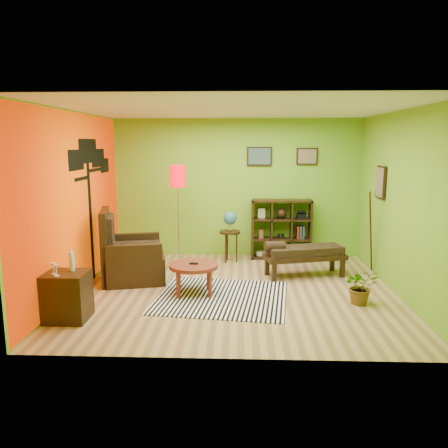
{
  "coord_description": "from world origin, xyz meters",
  "views": [
    {
      "loc": [
        0.07,
        -6.64,
        2.3
      ],
      "look_at": [
        -0.18,
        0.13,
        1.05
      ],
      "focal_mm": 35.0,
      "sensor_mm": 36.0,
      "label": 1
    }
  ],
  "objects_px": {
    "armchair": "(129,259)",
    "coffee_table": "(194,268)",
    "floor_lamp": "(178,185)",
    "potted_plant": "(361,290)",
    "cube_shelf": "(282,229)",
    "side_cabinet": "(67,296)",
    "bench": "(303,253)",
    "globe_table": "(230,224)"
  },
  "relations": [
    {
      "from": "bench",
      "to": "globe_table",
      "type": "bearing_deg",
      "value": 145.15
    },
    {
      "from": "globe_table",
      "to": "bench",
      "type": "relative_size",
      "value": 0.67
    },
    {
      "from": "bench",
      "to": "potted_plant",
      "type": "xyz_separation_m",
      "value": [
        0.66,
        -1.31,
        -0.21
      ]
    },
    {
      "from": "side_cabinet",
      "to": "coffee_table",
      "type": "bearing_deg",
      "value": 35.18
    },
    {
      "from": "globe_table",
      "to": "floor_lamp",
      "type": "bearing_deg",
      "value": -151.26
    },
    {
      "from": "coffee_table",
      "to": "armchair",
      "type": "height_order",
      "value": "armchair"
    },
    {
      "from": "cube_shelf",
      "to": "armchair",
      "type": "bearing_deg",
      "value": -150.52
    },
    {
      "from": "side_cabinet",
      "to": "potted_plant",
      "type": "height_order",
      "value": "side_cabinet"
    },
    {
      "from": "floor_lamp",
      "to": "cube_shelf",
      "type": "bearing_deg",
      "value": 22.89
    },
    {
      "from": "floor_lamp",
      "to": "globe_table",
      "type": "xyz_separation_m",
      "value": [
        0.93,
        0.51,
        -0.79
      ]
    },
    {
      "from": "armchair",
      "to": "potted_plant",
      "type": "relative_size",
      "value": 2.34
    },
    {
      "from": "side_cabinet",
      "to": "bench",
      "type": "relative_size",
      "value": 0.64
    },
    {
      "from": "bench",
      "to": "cube_shelf",
      "type": "bearing_deg",
      "value": 101.77
    },
    {
      "from": "side_cabinet",
      "to": "cube_shelf",
      "type": "distance_m",
      "value": 4.53
    },
    {
      "from": "armchair",
      "to": "floor_lamp",
      "type": "bearing_deg",
      "value": 43.27
    },
    {
      "from": "bench",
      "to": "potted_plant",
      "type": "height_order",
      "value": "bench"
    },
    {
      "from": "cube_shelf",
      "to": "bench",
      "type": "relative_size",
      "value": 0.81
    },
    {
      "from": "armchair",
      "to": "potted_plant",
      "type": "distance_m",
      "value": 3.78
    },
    {
      "from": "armchair",
      "to": "cube_shelf",
      "type": "distance_m",
      "value": 3.14
    },
    {
      "from": "side_cabinet",
      "to": "potted_plant",
      "type": "relative_size",
      "value": 1.82
    },
    {
      "from": "coffee_table",
      "to": "bench",
      "type": "bearing_deg",
      "value": 27.79
    },
    {
      "from": "coffee_table",
      "to": "floor_lamp",
      "type": "distance_m",
      "value": 1.82
    },
    {
      "from": "cube_shelf",
      "to": "bench",
      "type": "bearing_deg",
      "value": -78.23
    },
    {
      "from": "coffee_table",
      "to": "globe_table",
      "type": "height_order",
      "value": "globe_table"
    },
    {
      "from": "potted_plant",
      "to": "bench",
      "type": "bearing_deg",
      "value": 116.82
    },
    {
      "from": "floor_lamp",
      "to": "cube_shelf",
      "type": "xyz_separation_m",
      "value": [
        1.97,
        0.83,
        -0.96
      ]
    },
    {
      "from": "globe_table",
      "to": "potted_plant",
      "type": "height_order",
      "value": "globe_table"
    },
    {
      "from": "coffee_table",
      "to": "bench",
      "type": "height_order",
      "value": "bench"
    },
    {
      "from": "side_cabinet",
      "to": "cube_shelf",
      "type": "xyz_separation_m",
      "value": [
        3.11,
        3.28,
        0.27
      ]
    },
    {
      "from": "coffee_table",
      "to": "side_cabinet",
      "type": "xyz_separation_m",
      "value": [
        -1.56,
        -1.1,
        -0.08
      ]
    },
    {
      "from": "armchair",
      "to": "bench",
      "type": "distance_m",
      "value": 3.0
    },
    {
      "from": "floor_lamp",
      "to": "potted_plant",
      "type": "bearing_deg",
      "value": -30.49
    },
    {
      "from": "armchair",
      "to": "globe_table",
      "type": "height_order",
      "value": "armchair"
    },
    {
      "from": "coffee_table",
      "to": "potted_plant",
      "type": "bearing_deg",
      "value": -8.29
    },
    {
      "from": "armchair",
      "to": "coffee_table",
      "type": "bearing_deg",
      "value": -28.53
    },
    {
      "from": "potted_plant",
      "to": "cube_shelf",
      "type": "bearing_deg",
      "value": 109.92
    },
    {
      "from": "coffee_table",
      "to": "cube_shelf",
      "type": "relative_size",
      "value": 0.63
    },
    {
      "from": "potted_plant",
      "to": "globe_table",
      "type": "bearing_deg",
      "value": 131.48
    },
    {
      "from": "side_cabinet",
      "to": "floor_lamp",
      "type": "height_order",
      "value": "floor_lamp"
    },
    {
      "from": "cube_shelf",
      "to": "potted_plant",
      "type": "distance_m",
      "value": 2.73
    },
    {
      "from": "coffee_table",
      "to": "bench",
      "type": "distance_m",
      "value": 2.05
    },
    {
      "from": "cube_shelf",
      "to": "potted_plant",
      "type": "relative_size",
      "value": 2.28
    }
  ]
}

